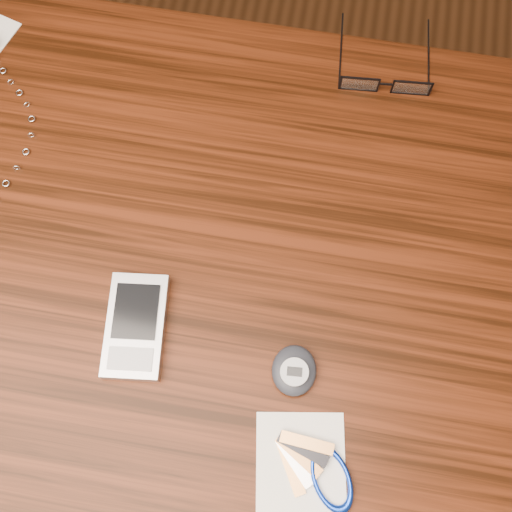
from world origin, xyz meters
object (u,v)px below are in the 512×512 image
object	(u,v)px
desk	(184,287)
pedometer	(294,371)
eyeglasses	(385,82)
pda_phone	(136,326)
notepad_keys	(316,470)

from	to	relation	value
desk	pedometer	distance (m)	0.22
desk	eyeglasses	xyz separation A→B (m)	(0.21, 0.28, 0.11)
desk	pda_phone	distance (m)	0.14
pda_phone	notepad_keys	world-z (taller)	pda_phone
desk	notepad_keys	bearing A→B (deg)	-46.00
desk	pda_phone	size ratio (longest dim) A/B	8.07
pda_phone	pedometer	world-z (taller)	pedometer
pedometer	pda_phone	bearing A→B (deg)	174.11
pda_phone	eyeglasses	bearing A→B (deg)	56.81
desk	notepad_keys	xyz separation A→B (m)	(0.19, -0.20, 0.11)
pda_phone	notepad_keys	xyz separation A→B (m)	(0.22, -0.11, -0.00)
desk	pedometer	world-z (taller)	pedometer
pda_phone	notepad_keys	size ratio (longest dim) A/B	0.99
pedometer	notepad_keys	bearing A→B (deg)	-68.49
pda_phone	pedometer	xyz separation A→B (m)	(0.18, -0.02, 0.00)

